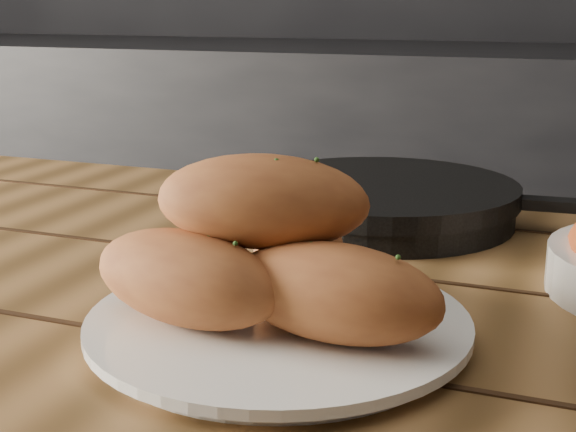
% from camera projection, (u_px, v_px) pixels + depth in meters
% --- Properties ---
extents(counter, '(2.80, 0.60, 0.90)m').
position_uv_depth(counter, '(331.00, 238.00, 1.91)').
color(counter, black).
rests_on(counter, ground).
extents(table, '(1.51, 0.91, 0.75)m').
position_uv_depth(table, '(269.00, 405.00, 0.70)').
color(table, olive).
rests_on(table, ground).
extents(plate, '(0.29, 0.29, 0.02)m').
position_uv_depth(plate, '(278.00, 326.00, 0.60)').
color(plate, white).
rests_on(plate, table).
extents(bread_rolls, '(0.28, 0.23, 0.12)m').
position_uv_depth(bread_rolls, '(269.00, 255.00, 0.58)').
color(bread_rolls, '#A75E2E').
rests_on(bread_rolls, plate).
extents(skillet, '(0.44, 0.31, 0.05)m').
position_uv_depth(skillet, '(384.00, 200.00, 0.92)').
color(skillet, black).
rests_on(skillet, table).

